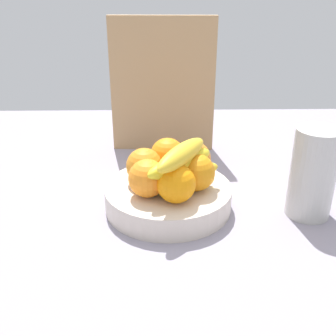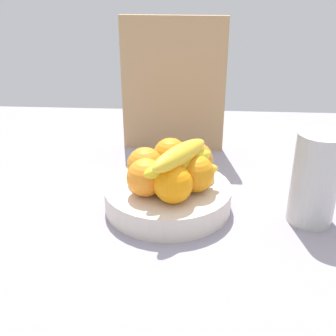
% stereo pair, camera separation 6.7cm
% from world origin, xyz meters
% --- Properties ---
extents(ground_plane, '(1.80, 1.40, 0.03)m').
position_xyz_m(ground_plane, '(0.00, 0.00, -0.01)').
color(ground_plane, gray).
extents(fruit_bowl, '(0.27, 0.27, 0.05)m').
position_xyz_m(fruit_bowl, '(-0.00, 0.00, 0.03)').
color(fruit_bowl, beige).
rests_on(fruit_bowl, ground_plane).
extents(orange_front_left, '(0.08, 0.08, 0.08)m').
position_xyz_m(orange_front_left, '(-0.05, 0.02, 0.09)').
color(orange_front_left, orange).
rests_on(orange_front_left, fruit_bowl).
extents(orange_front_right, '(0.08, 0.08, 0.08)m').
position_xyz_m(orange_front_right, '(-0.04, -0.04, 0.09)').
color(orange_front_right, orange).
rests_on(orange_front_right, fruit_bowl).
extents(orange_center, '(0.08, 0.08, 0.08)m').
position_xyz_m(orange_center, '(0.01, -0.06, 0.09)').
color(orange_center, orange).
rests_on(orange_center, fruit_bowl).
extents(orange_back_left, '(0.08, 0.08, 0.08)m').
position_xyz_m(orange_back_left, '(0.06, -0.01, 0.09)').
color(orange_back_left, orange).
rests_on(orange_back_left, fruit_bowl).
extents(orange_back_right, '(0.08, 0.08, 0.08)m').
position_xyz_m(orange_back_right, '(0.06, 0.06, 0.09)').
color(orange_back_right, orange).
rests_on(orange_back_right, fruit_bowl).
extents(orange_top_stack, '(0.08, 0.08, 0.08)m').
position_xyz_m(orange_top_stack, '(-0.00, 0.08, 0.09)').
color(orange_top_stack, orange).
rests_on(orange_top_stack, fruit_bowl).
extents(banana_bunch, '(0.19, 0.17, 0.11)m').
position_xyz_m(banana_bunch, '(0.02, -0.03, 0.10)').
color(banana_bunch, yellow).
rests_on(banana_bunch, fruit_bowl).
extents(cutting_board, '(0.28, 0.03, 0.36)m').
position_xyz_m(cutting_board, '(-0.01, 0.33, 0.18)').
color(cutting_board, tan).
rests_on(cutting_board, ground_plane).
extents(thermos_tumbler, '(0.09, 0.09, 0.19)m').
position_xyz_m(thermos_tumbler, '(0.29, -0.03, 0.09)').
color(thermos_tumbler, '#BBBAB3').
rests_on(thermos_tumbler, ground_plane).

